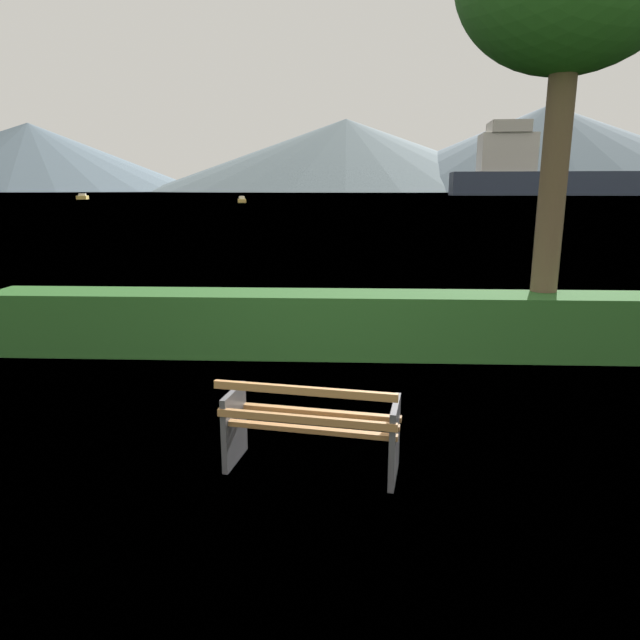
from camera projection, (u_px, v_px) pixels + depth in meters
name	position (u px, v px, depth m)	size (l,w,h in m)	color
ground_plane	(313.00, 468.00, 4.94)	(1400.00, 1400.00, 0.00)	#4C6B33
water_surface	(345.00, 194.00, 303.49)	(620.00, 620.00, 0.00)	slate
park_bench	(311.00, 426.00, 4.79)	(1.57, 0.81, 0.87)	#A0703F
hedge_row	(326.00, 324.00, 8.26)	(9.87, 0.83, 0.92)	#285B23
cargo_ship_large	(579.00, 175.00, 213.75)	(114.11, 24.81, 27.32)	#2D384C
sailboat_mid	(242.00, 200.00, 101.55)	(2.30, 4.75, 1.16)	gold
tender_far	(83.00, 197.00, 134.36)	(4.39, 7.46, 1.37)	gold
distant_hills	(339.00, 154.00, 559.57)	(881.60, 431.16, 80.00)	slate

